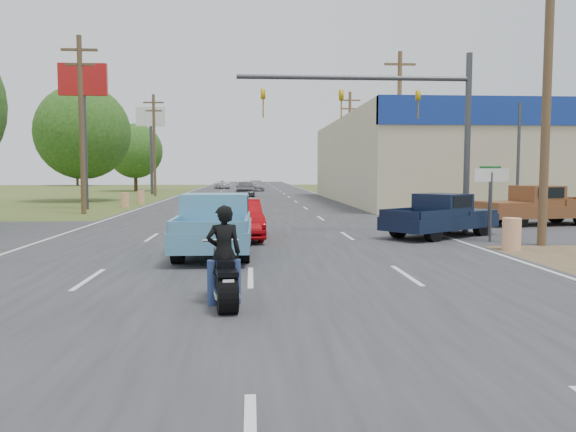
{
  "coord_description": "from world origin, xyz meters",
  "views": [
    {
      "loc": [
        0.02,
        -4.61,
        2.41
      ],
      "look_at": [
        0.95,
        9.43,
        1.3
      ],
      "focal_mm": 35.0,
      "sensor_mm": 36.0,
      "label": 1
    }
  ],
  "objects": [
    {
      "name": "main_road",
      "position": [
        0.0,
        40.0,
        0.01
      ],
      "size": [
        15.0,
        180.0,
        0.02
      ],
      "primitive_type": "cube",
      "color": "#2D2D30",
      "rests_on": "ground"
    },
    {
      "name": "cross_road",
      "position": [
        0.0,
        18.0,
        0.01
      ],
      "size": [
        120.0,
        10.0,
        0.02
      ],
      "primitive_type": "cube",
      "color": "#2D2D30",
      "rests_on": "ground"
    },
    {
      "name": "utility_pole_1",
      "position": [
        9.5,
        13.0,
        5.32
      ],
      "size": [
        2.0,
        0.28,
        10.0
      ],
      "color": "#4C3823",
      "rests_on": "ground"
    },
    {
      "name": "utility_pole_2",
      "position": [
        9.5,
        31.0,
        5.32
      ],
      "size": [
        2.0,
        0.28,
        10.0
      ],
      "color": "#4C3823",
      "rests_on": "ground"
    },
    {
      "name": "utility_pole_3",
      "position": [
        9.5,
        49.0,
        5.32
      ],
      "size": [
        2.0,
        0.28,
        10.0
      ],
      "color": "#4C3823",
      "rests_on": "ground"
    },
    {
      "name": "utility_pole_5",
      "position": [
        -9.5,
        28.0,
        5.32
      ],
      "size": [
        2.0,
        0.28,
        10.0
      ],
      "color": "#4C3823",
      "rests_on": "ground"
    },
    {
      "name": "utility_pole_6",
      "position": [
        -9.5,
        52.0,
        5.32
      ],
      "size": [
        2.0,
        0.28,
        10.0
      ],
      "color": "#4C3823",
      "rests_on": "ground"
    },
    {
      "name": "tree_1",
      "position": [
        -13.5,
        42.0,
        5.57
      ],
      "size": [
        7.56,
        7.56,
        9.36
      ],
      "color": "#422D19",
      "rests_on": "ground"
    },
    {
      "name": "tree_2",
      "position": [
        -14.2,
        66.0,
        4.95
      ],
      "size": [
        6.72,
        6.72,
        8.32
      ],
      "color": "#422D19",
      "rests_on": "ground"
    },
    {
      "name": "tree_5",
      "position": [
        30.0,
        95.0,
        5.88
      ],
      "size": [
        7.98,
        7.98,
        9.88
      ],
      "color": "#422D19",
      "rests_on": "ground"
    },
    {
      "name": "tree_6",
      "position": [
        -30.0,
        95.0,
        6.51
      ],
      "size": [
        8.82,
        8.82,
        10.92
      ],
      "color": "#422D19",
      "rests_on": "ground"
    },
    {
      "name": "barrel_0",
      "position": [
        8.0,
        12.0,
        0.5
      ],
      "size": [
        0.56,
        0.56,
        1.0
      ],
      "primitive_type": "cylinder",
      "color": "orange",
      "rests_on": "ground"
    },
    {
      "name": "barrel_1",
      "position": [
        8.4,
        20.5,
        0.5
      ],
      "size": [
        0.56,
        0.56,
        1.0
      ],
      "primitive_type": "cylinder",
      "color": "orange",
      "rests_on": "ground"
    },
    {
      "name": "barrel_2",
      "position": [
        -8.5,
        34.0,
        0.5
      ],
      "size": [
        0.56,
        0.56,
        1.0
      ],
      "primitive_type": "cylinder",
      "color": "orange",
      "rests_on": "ground"
    },
    {
      "name": "barrel_3",
      "position": [
        -8.2,
        38.0,
        0.5
      ],
      "size": [
        0.56,
        0.56,
        1.0
      ],
      "primitive_type": "cylinder",
      "color": "orange",
      "rests_on": "ground"
    },
    {
      "name": "pole_sign_left_near",
      "position": [
        -10.5,
        32.0,
        7.17
      ],
      "size": [
        3.0,
        0.35,
        9.2
      ],
      "color": "#3F3F44",
      "rests_on": "ground"
    },
    {
      "name": "pole_sign_left_far",
      "position": [
        -10.5,
        56.0,
        7.17
      ],
      "size": [
        3.0,
        0.35,
        9.2
      ],
      "color": "#3F3F44",
      "rests_on": "ground"
    },
    {
      "name": "lane_sign",
      "position": [
        8.2,
        14.0,
        1.9
      ],
      "size": [
        1.2,
        0.08,
        2.52
      ],
      "color": "#3F3F44",
      "rests_on": "ground"
    },
    {
      "name": "street_name_sign",
      "position": [
        8.8,
        15.5,
        1.61
      ],
      "size": [
        0.8,
        0.08,
        2.61
      ],
      "color": "#3F3F44",
      "rests_on": "ground"
    },
    {
      "name": "signal_mast",
      "position": [
        5.82,
        17.0,
        4.8
      ],
      "size": [
        9.12,
        0.4,
        7.0
      ],
      "color": "#3F3F44",
      "rests_on": "ground"
    },
    {
      "name": "red_convertible",
      "position": [
        -0.4,
        15.47,
        0.7
      ],
      "size": [
        1.88,
        4.38,
        1.4
      ],
      "primitive_type": "imported",
      "rotation": [
        0.0,
        0.0,
        0.09
      ],
      "color": "#9C070C",
      "rests_on": "ground"
    },
    {
      "name": "motorcycle",
      "position": [
        -0.47,
        5.37,
        0.5
      ],
      "size": [
        0.73,
        2.22,
        1.12
      ],
      "rotation": [
        0.0,
        0.0,
        0.13
      ],
      "color": "black",
      "rests_on": "ground"
    },
    {
      "name": "rider",
      "position": [
        -0.47,
        5.43,
        0.86
      ],
      "size": [
        0.68,
        0.49,
        1.72
      ],
      "primitive_type": "imported",
      "rotation": [
        0.0,
        0.0,
        3.27
      ],
      "color": "black",
      "rests_on": "ground"
    },
    {
      "name": "blue_pickup",
      "position": [
        -1.02,
        11.85,
        0.89
      ],
      "size": [
        2.11,
        5.36,
        1.77
      ],
      "rotation": [
        0.0,
        0.0,
        -0.01
      ],
      "color": "black",
      "rests_on": "ground"
    },
    {
      "name": "navy_pickup",
      "position": [
        7.1,
        15.64,
        0.81
      ],
      "size": [
        5.02,
        4.3,
        1.6
      ],
      "rotation": [
        0.0,
        0.0,
        -0.96
      ],
      "color": "black",
      "rests_on": "ground"
    },
    {
      "name": "brown_pickup",
      "position": [
        12.84,
        19.81,
        0.9
      ],
      "size": [
        5.64,
        2.87,
        1.79
      ],
      "rotation": [
        0.0,
        0.0,
        1.72
      ],
      "color": "black",
      "rests_on": "ground"
    },
    {
      "name": "distant_car_grey",
      "position": [
        -0.5,
        49.74,
        0.77
      ],
      "size": [
        1.86,
        4.56,
        1.55
      ],
      "primitive_type": "imported",
      "rotation": [
        0.0,
        0.0,
        -0.01
      ],
      "color": "#58585D",
      "rests_on": "ground"
    },
    {
      "name": "distant_car_silver",
      "position": [
        0.72,
        65.29,
        0.65
      ],
      "size": [
        2.0,
        4.56,
        1.3
      ],
      "primitive_type": "imported",
      "rotation": [
        0.0,
        0.0,
        0.04
      ],
      "color": "#99999D",
      "rests_on": "ground"
    },
    {
      "name": "distant_car_white",
      "position": [
        -4.07,
        75.24,
        0.61
      ],
      "size": [
        2.53,
        4.6,
        1.22
      ],
      "primitive_type": "imported",
      "rotation": [
        0.0,
        0.0,
        3.26
      ],
      "color": "white",
      "rests_on": "ground"
    }
  ]
}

